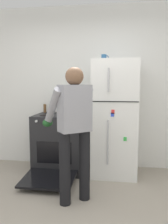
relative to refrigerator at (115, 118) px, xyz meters
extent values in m
cube|color=white|center=(-0.44, 0.38, 0.47)|extent=(6.00, 0.10, 2.70)
cube|color=white|center=(0.00, 0.00, 0.00)|extent=(0.68, 0.68, 1.76)
cube|color=black|center=(0.00, -0.34, 0.28)|extent=(0.67, 0.01, 0.01)
cylinder|color=#B7B7BC|center=(-0.08, -0.36, -0.30)|extent=(0.02, 0.02, 0.64)
cylinder|color=#B7B7BC|center=(-0.08, -0.36, 0.58)|extent=(0.02, 0.02, 0.33)
cube|color=red|center=(-0.02, -0.35, 0.14)|extent=(0.04, 0.01, 0.06)
cube|color=blue|center=(-0.03, -0.35, 0.10)|extent=(0.04, 0.01, 0.06)
cube|color=green|center=(0.16, -0.35, -0.24)|extent=(0.04, 0.01, 0.06)
cube|color=black|center=(-0.89, 0.00, -0.42)|extent=(0.76, 0.64, 0.92)
cube|color=black|center=(-0.89, -0.32, -0.50)|extent=(0.53, 0.01, 0.33)
cylinder|color=black|center=(-1.07, -0.14, 0.04)|extent=(0.17, 0.17, 0.01)
cylinder|color=black|center=(-0.71, -0.14, 0.04)|extent=(0.17, 0.17, 0.01)
cylinder|color=black|center=(-1.07, 0.14, 0.04)|extent=(0.17, 0.17, 0.01)
cylinder|color=black|center=(-0.71, 0.14, 0.04)|extent=(0.17, 0.17, 0.01)
cylinder|color=silver|center=(-1.15, -0.33, -0.02)|extent=(0.04, 0.03, 0.04)
cylinder|color=silver|center=(-0.98, -0.33, -0.02)|extent=(0.04, 0.03, 0.04)
cylinder|color=silver|center=(-0.80, -0.33, -0.02)|extent=(0.04, 0.03, 0.04)
cylinder|color=silver|center=(-0.63, -0.33, -0.02)|extent=(0.04, 0.03, 0.04)
cube|color=black|center=(-0.89, -0.61, -0.78)|extent=(0.72, 0.59, 0.07)
cylinder|color=black|center=(-0.55, -1.07, -0.45)|extent=(0.13, 0.13, 0.86)
cylinder|color=black|center=(-0.34, -0.91, -0.45)|extent=(0.13, 0.13, 0.86)
cube|color=gray|center=(-0.44, -0.99, 0.25)|extent=(0.41, 0.38, 0.54)
sphere|color=brown|center=(-0.44, -0.99, 0.61)|extent=(0.21, 0.21, 0.21)
sphere|color=#292929|center=(-0.44, -0.99, 0.58)|extent=(0.15, 0.15, 0.15)
cylinder|color=gray|center=(-0.71, -0.96, 0.25)|extent=(0.33, 0.40, 0.48)
cylinder|color=gray|center=(-0.39, -0.72, 0.25)|extent=(0.33, 0.40, 0.48)
ellipsoid|color=#1E5123|center=(-0.82, -0.82, 0.04)|extent=(0.12, 0.18, 0.10)
ellipsoid|color=#1E5123|center=(-0.50, -0.58, 0.04)|extent=(0.12, 0.18, 0.10)
cylinder|color=#236638|center=(-0.73, -0.05, 0.11)|extent=(0.26, 0.26, 0.14)
cube|color=black|center=(-0.88, -0.05, 0.16)|extent=(0.05, 0.03, 0.02)
cube|color=black|center=(-0.58, -0.05, 0.16)|extent=(0.05, 0.03, 0.02)
cylinder|color=#2D6093|center=(-0.18, 0.05, 0.93)|extent=(0.08, 0.08, 0.10)
torus|color=#2D6093|center=(-0.14, 0.05, 0.93)|extent=(0.06, 0.01, 0.06)
cylinder|color=brown|center=(-1.19, 0.20, 0.11)|extent=(0.05, 0.05, 0.14)
camera|label=1|loc=(0.06, -3.60, 0.52)|focal=37.33mm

